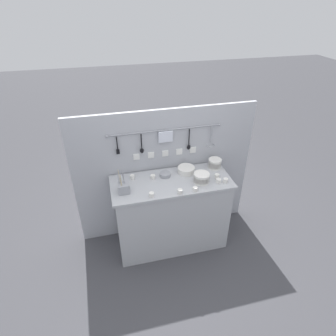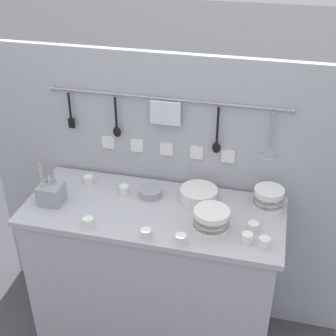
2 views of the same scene
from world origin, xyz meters
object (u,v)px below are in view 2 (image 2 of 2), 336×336
object	(u,v)px
cup_centre	(264,242)
cup_mid_row	(223,211)
cutlery_caddy	(51,193)
bowl_stack_nested_right	(268,199)
cup_front_left	(181,239)
cup_beside_plates	(88,222)
steel_mixing_bowl	(151,192)
cup_front_right	(253,227)
bowl_stack_back_corner	(211,220)
cup_back_left	(146,234)
cup_edge_near	(89,180)
plate_stack	(199,195)
cup_edge_far	(124,190)
cup_back_right	(247,238)

from	to	relation	value
cup_centre	cup_mid_row	bearing A→B (deg)	138.19
cutlery_caddy	cup_centre	world-z (taller)	cutlery_caddy
bowl_stack_nested_right	cup_front_left	bearing A→B (deg)	-134.15
cutlery_caddy	cup_beside_plates	xyz separation A→B (m)	(0.26, -0.15, -0.03)
steel_mixing_bowl	cup_beside_plates	bearing A→B (deg)	-123.62
cup_centre	cup_front_right	size ratio (longest dim) A/B	1.00
bowl_stack_back_corner	cup_front_left	bearing A→B (deg)	-130.02
bowl_stack_back_corner	cup_back_left	world-z (taller)	bowl_stack_back_corner
bowl_stack_nested_right	cup_edge_near	distance (m)	0.96
plate_stack	steel_mixing_bowl	distance (m)	0.25
cup_centre	cup_beside_plates	size ratio (longest dim) A/B	1.00
cup_front_right	cup_beside_plates	bearing A→B (deg)	-168.80
cup_back_left	cup_edge_near	distance (m)	0.57
cutlery_caddy	cup_edge_far	xyz separation A→B (m)	(0.34, 0.16, -0.03)
cup_mid_row	cup_front_right	bearing A→B (deg)	-30.45
cutlery_caddy	cup_edge_far	size ratio (longest dim) A/B	5.10
bowl_stack_back_corner	cup_front_right	world-z (taller)	bowl_stack_back_corner
cup_back_left	cup_back_right	bearing A→B (deg)	10.02
bowl_stack_back_corner	cup_centre	size ratio (longest dim) A/B	3.28
cup_back_right	cutlery_caddy	bearing A→B (deg)	175.28
cup_back_right	cup_front_right	xyz separation A→B (m)	(0.02, 0.09, 0.00)
cup_back_right	cup_edge_far	bearing A→B (deg)	159.89
cutlery_caddy	cup_back_right	xyz separation A→B (m)	(1.01, -0.08, -0.03)
bowl_stack_back_corner	cup_back_left	xyz separation A→B (m)	(-0.28, -0.14, -0.03)
bowl_stack_back_corner	cutlery_caddy	distance (m)	0.83
cup_centre	cup_edge_near	xyz separation A→B (m)	(-0.97, 0.31, 0.00)
cup_front_left	cup_beside_plates	size ratio (longest dim) A/B	1.00
bowl_stack_nested_right	cup_edge_far	world-z (taller)	bowl_stack_nested_right
cup_front_left	cup_beside_plates	distance (m)	0.45
bowl_stack_back_corner	cutlery_caddy	world-z (taller)	cutlery_caddy
plate_stack	cup_edge_near	world-z (taller)	plate_stack
bowl_stack_nested_right	bowl_stack_back_corner	bearing A→B (deg)	-136.30
cup_back_left	cup_edge_near	xyz separation A→B (m)	(-0.44, 0.37, 0.00)
plate_stack	cup_back_right	xyz separation A→B (m)	(0.28, -0.28, -0.01)
cup_centre	cup_edge_near	world-z (taller)	same
plate_stack	cup_edge_far	xyz separation A→B (m)	(-0.39, -0.04, -0.01)
cup_edge_far	cup_front_right	distance (m)	0.71
bowl_stack_nested_right	cup_beside_plates	distance (m)	0.89
bowl_stack_nested_right	bowl_stack_back_corner	xyz separation A→B (m)	(-0.25, -0.24, -0.00)
cup_front_left	cup_mid_row	bearing A→B (deg)	59.13
plate_stack	cup_front_right	distance (m)	0.35
bowl_stack_back_corner	steel_mixing_bowl	distance (m)	0.41
cup_edge_near	cup_mid_row	xyz separation A→B (m)	(0.75, -0.11, 0.00)
cup_back_left	cup_edge_far	bearing A→B (deg)	123.62
cup_beside_plates	cup_front_right	size ratio (longest dim) A/B	1.00
cup_back_right	cup_front_right	size ratio (longest dim) A/B	1.00
bowl_stack_back_corner	cup_mid_row	bearing A→B (deg)	71.95
cup_back_left	steel_mixing_bowl	bearing A→B (deg)	102.36
bowl_stack_back_corner	cup_beside_plates	world-z (taller)	bowl_stack_back_corner
cup_front_left	cup_back_left	xyz separation A→B (m)	(-0.16, 0.00, 0.00)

